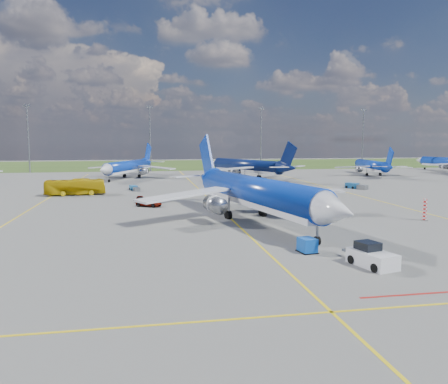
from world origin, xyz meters
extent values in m
plane|color=#565654|center=(0.00, 0.00, 0.00)|extent=(400.00, 400.00, 0.00)
cube|color=#2D4719|center=(0.00, 150.00, 0.00)|extent=(400.00, 80.00, 0.01)
cube|color=yellow|center=(0.00, 30.00, 0.01)|extent=(0.25, 160.00, 0.02)
cube|color=yellow|center=(0.00, -20.00, 0.01)|extent=(60.00, 0.25, 0.02)
cube|color=yellow|center=(-30.00, 40.00, 0.01)|extent=(0.25, 120.00, 0.02)
cube|color=yellow|center=(30.00, 40.00, 0.01)|extent=(0.25, 120.00, 0.02)
cube|color=#A5140F|center=(8.00, -18.00, 0.01)|extent=(10.00, 0.25, 0.02)
cylinder|color=slate|center=(-50.00, 110.00, 11.00)|extent=(0.50, 0.50, 22.00)
cube|color=slate|center=(-50.00, 110.00, 22.30)|extent=(2.20, 0.50, 0.80)
cylinder|color=slate|center=(-10.00, 110.00, 11.00)|extent=(0.50, 0.50, 22.00)
cube|color=slate|center=(-10.00, 110.00, 22.30)|extent=(2.20, 0.50, 0.80)
cylinder|color=slate|center=(30.00, 110.00, 11.00)|extent=(0.50, 0.50, 22.00)
cube|color=slate|center=(30.00, 110.00, 22.30)|extent=(2.20, 0.50, 0.80)
cylinder|color=slate|center=(70.00, 110.00, 11.00)|extent=(0.50, 0.50, 22.00)
cube|color=slate|center=(70.00, 110.00, 22.30)|extent=(2.20, 0.50, 0.80)
cylinder|color=red|center=(26.00, 8.00, 1.50)|extent=(0.50, 0.50, 3.00)
cube|color=silver|center=(7.82, -10.95, 0.67)|extent=(3.28, 4.78, 1.35)
cube|color=black|center=(7.66, -10.35, 1.61)|extent=(2.06, 2.21, 0.93)
cube|color=slate|center=(7.16, -8.34, 0.57)|extent=(0.86, 2.47, 0.21)
cube|color=#0C49B4|center=(3.93, -5.36, 0.71)|extent=(1.69, 1.99, 1.43)
imported|color=gold|center=(-25.68, 45.35, 1.64)|extent=(11.97, 4.02, 3.27)
imported|color=#999999|center=(-12.72, 32.84, 0.58)|extent=(1.71, 3.53, 1.16)
imported|color=#999999|center=(-11.22, 27.38, 0.60)|extent=(4.73, 3.80, 1.20)
imported|color=#999999|center=(15.08, 46.65, 0.74)|extent=(3.82, 5.49, 1.48)
cube|color=#184491|center=(13.93, 19.54, 0.52)|extent=(2.19, 2.80, 1.05)
cube|color=slate|center=(12.97, 17.26, 0.43)|extent=(1.79, 2.20, 0.86)
cube|color=#195A96|center=(-14.43, 52.22, 0.51)|extent=(1.96, 2.69, 1.02)
cube|color=slate|center=(-13.70, 49.93, 0.42)|extent=(1.62, 2.10, 0.83)
cube|color=#165289|center=(34.74, 47.11, 0.61)|extent=(2.61, 3.25, 1.21)
cube|color=slate|center=(35.95, 44.51, 0.50)|extent=(2.13, 2.56, 0.99)
camera|label=1|loc=(-11.61, -45.39, 11.09)|focal=35.00mm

